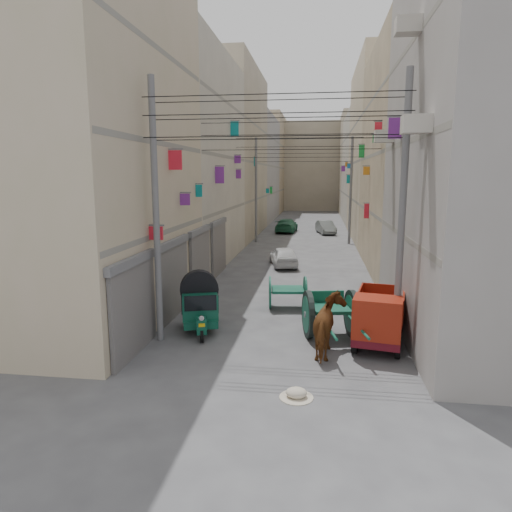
% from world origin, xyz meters
% --- Properties ---
extents(ground, '(140.00, 140.00, 0.00)m').
position_xyz_m(ground, '(0.00, 0.00, 0.00)').
color(ground, '#444447').
rests_on(ground, ground).
extents(building_row_left, '(8.00, 62.00, 14.00)m').
position_xyz_m(building_row_left, '(-8.00, 34.13, 6.46)').
color(building_row_left, tan).
rests_on(building_row_left, ground).
extents(building_row_right, '(8.00, 62.00, 14.00)m').
position_xyz_m(building_row_right, '(8.00, 34.13, 6.46)').
color(building_row_right, gray).
rests_on(building_row_right, ground).
extents(end_cap_building, '(22.00, 10.00, 13.00)m').
position_xyz_m(end_cap_building, '(0.00, 66.00, 6.50)').
color(end_cap_building, tan).
rests_on(end_cap_building, ground).
extents(shutters_left, '(0.18, 14.40, 2.88)m').
position_xyz_m(shutters_left, '(-3.92, 10.38, 1.49)').
color(shutters_left, '#4E4F54').
rests_on(shutters_left, ground).
extents(signboards, '(8.22, 40.52, 5.67)m').
position_xyz_m(signboards, '(-0.01, 21.66, 3.43)').
color(signboards, '#1766A4').
rests_on(signboards, ground).
extents(ac_units, '(0.70, 6.55, 3.35)m').
position_xyz_m(ac_units, '(3.65, 7.67, 7.43)').
color(ac_units, '#B4ADA1').
rests_on(ac_units, ground).
extents(utility_poles, '(7.40, 22.20, 8.00)m').
position_xyz_m(utility_poles, '(0.00, 17.00, 4.00)').
color(utility_poles, slate).
rests_on(utility_poles, ground).
extents(overhead_cables, '(7.40, 22.52, 1.12)m').
position_xyz_m(overhead_cables, '(0.00, 14.40, 6.77)').
color(overhead_cables, black).
rests_on(overhead_cables, ground).
extents(auto_rickshaw, '(1.70, 2.31, 1.57)m').
position_xyz_m(auto_rickshaw, '(-2.59, 7.04, 0.92)').
color(auto_rickshaw, black).
rests_on(auto_rickshaw, ground).
extents(tonga_cart, '(1.94, 3.57, 1.53)m').
position_xyz_m(tonga_cart, '(1.72, 7.01, 0.80)').
color(tonga_cart, black).
rests_on(tonga_cart, ground).
extents(mini_truck, '(1.92, 3.28, 1.73)m').
position_xyz_m(mini_truck, '(3.13, 6.27, 0.83)').
color(mini_truck, black).
rests_on(mini_truck, ground).
extents(second_cart, '(1.60, 1.46, 1.28)m').
position_xyz_m(second_cart, '(0.14, 10.05, 0.68)').
color(second_cart, '#124F39').
rests_on(second_cart, ground).
extents(feed_sack, '(0.50, 0.40, 0.25)m').
position_xyz_m(feed_sack, '(0.86, 2.74, 0.12)').
color(feed_sack, beige).
rests_on(feed_sack, ground).
extents(horse, '(1.04, 2.08, 1.72)m').
position_xyz_m(horse, '(1.67, 5.52, 0.86)').
color(horse, brown).
rests_on(horse, ground).
extents(distant_car_white, '(2.07, 3.61, 1.16)m').
position_xyz_m(distant_car_white, '(-0.68, 18.50, 0.58)').
color(distant_car_white, silver).
rests_on(distant_car_white, ground).
extents(distant_car_grey, '(1.96, 3.73, 1.17)m').
position_xyz_m(distant_car_grey, '(1.89, 33.98, 0.58)').
color(distant_car_grey, slate).
rests_on(distant_car_grey, ground).
extents(distant_car_green, '(1.99, 4.36, 1.24)m').
position_xyz_m(distant_car_green, '(-1.68, 34.71, 0.62)').
color(distant_car_green, '#216141').
rests_on(distant_car_green, ground).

